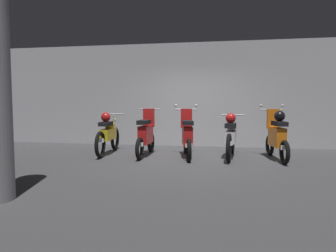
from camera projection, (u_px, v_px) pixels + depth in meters
ground_plane at (186, 159)px, 7.15m from camera, size 80.00×80.00×0.00m
back_wall at (195, 95)px, 9.36m from camera, size 16.00×0.30×3.14m
motorbike_slot_0 at (108, 134)px, 7.92m from camera, size 0.56×1.95×1.08m
motorbike_slot_1 at (146, 135)px, 7.62m from camera, size 0.56×1.68×1.18m
motorbike_slot_2 at (187, 136)px, 7.41m from camera, size 0.58×1.67×1.29m
motorbike_slot_3 at (231, 136)px, 7.35m from camera, size 0.56×1.95×1.08m
motorbike_slot_4 at (277, 135)px, 7.08m from camera, size 0.59×1.68×1.29m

